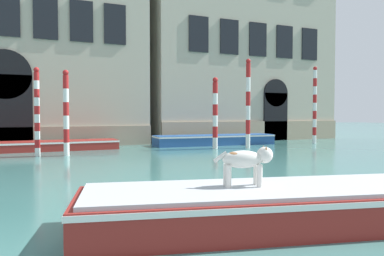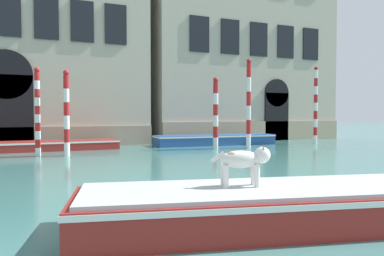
% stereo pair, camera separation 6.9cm
% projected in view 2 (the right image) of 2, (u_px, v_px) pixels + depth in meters
% --- Properties ---
extents(palazzo_left, '(10.73, 6.13, 13.00)m').
position_uv_depth(palazzo_left, '(45.00, 30.00, 21.29)').
color(palazzo_left, '#B2A893').
rests_on(palazzo_left, ground_plane).
extents(palazzo_right, '(12.68, 6.13, 14.39)m').
position_uv_depth(palazzo_right, '(235.00, 36.00, 26.08)').
color(palazzo_right, '#B2A893').
rests_on(palazzo_right, ground_plane).
extents(boat_foreground, '(7.17, 3.23, 0.61)m').
position_uv_depth(boat_foreground, '(304.00, 204.00, 5.75)').
color(boat_foreground, maroon).
rests_on(boat_foreground, ground_plane).
extents(dog_on_deck, '(0.90, 0.44, 0.61)m').
position_uv_depth(dog_on_deck, '(244.00, 160.00, 5.66)').
color(dog_on_deck, silver).
rests_on(dog_on_deck, boat_foreground).
extents(boat_moored_near_palazzo, '(6.43, 1.63, 0.44)m').
position_uv_depth(boat_moored_near_palazzo, '(48.00, 145.00, 17.45)').
color(boat_moored_near_palazzo, maroon).
rests_on(boat_moored_near_palazzo, ground_plane).
extents(boat_moored_far, '(6.81, 1.95, 0.55)m').
position_uv_depth(boat_moored_far, '(215.00, 140.00, 20.65)').
color(boat_moored_far, '#234C8C').
rests_on(boat_moored_far, ground_plane).
extents(mooring_pole_0, '(0.23, 0.23, 4.43)m').
position_uv_depth(mooring_pole_0, '(249.00, 103.00, 18.52)').
color(mooring_pole_0, white).
rests_on(mooring_pole_0, ground_plane).
extents(mooring_pole_1, '(0.26, 0.26, 3.50)m').
position_uv_depth(mooring_pole_1, '(216.00, 113.00, 18.37)').
color(mooring_pole_1, white).
rests_on(mooring_pole_1, ground_plane).
extents(mooring_pole_2, '(0.22, 0.22, 3.58)m').
position_uv_depth(mooring_pole_2, '(38.00, 111.00, 15.02)').
color(mooring_pole_2, white).
rests_on(mooring_pole_2, ground_plane).
extents(mooring_pole_3, '(0.24, 0.24, 3.49)m').
position_uv_depth(mooring_pole_3, '(67.00, 112.00, 15.16)').
color(mooring_pole_3, white).
rests_on(mooring_pole_3, ground_plane).
extents(mooring_pole_4, '(0.22, 0.22, 4.43)m').
position_uv_depth(mooring_pole_4, '(316.00, 105.00, 21.52)').
color(mooring_pole_4, white).
rests_on(mooring_pole_4, ground_plane).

